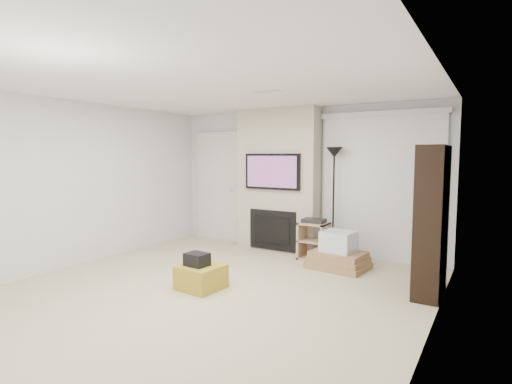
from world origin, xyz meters
The scene contains 15 objects.
floor centered at (0.00, 0.00, 0.00)m, with size 5.00×5.50×0.00m, color beige.
ceiling centered at (0.00, 0.00, 2.50)m, with size 5.00×5.50×0.00m, color white.
wall_back centered at (0.00, 2.75, 1.25)m, with size 5.00×2.50×0.00m, color silver.
wall_left centered at (-2.50, 0.00, 1.25)m, with size 5.50×2.50×0.00m, color silver.
wall_right centered at (2.50, 0.00, 1.25)m, with size 5.50×2.50×0.00m, color silver.
hvac_vent centered at (0.40, 0.80, 2.50)m, with size 0.35×0.18×0.01m, color silver.
ottoman centered at (-0.16, 0.12, 0.15)m, with size 0.50×0.50×0.30m, color #A98E27.
black_bag centered at (-0.19, 0.08, 0.38)m, with size 0.28×0.22×0.16m, color black.
fireplace_wall centered at (-0.35, 2.54, 1.24)m, with size 1.50×0.47×2.50m.
entry_door centered at (-1.80, 2.71, 1.05)m, with size 1.02×0.11×2.14m.
vertical_blinds centered at (1.40, 2.70, 1.27)m, with size 1.98×0.10×2.37m.
floor_lamp centered at (0.70, 2.50, 1.43)m, with size 0.27×0.27×1.81m.
av_stand centered at (0.49, 2.20, 0.35)m, with size 0.45×0.38×0.66m.
box_stack centered at (1.02, 1.89, 0.21)m, with size 0.90×0.72×0.56m.
bookshelf centered at (2.34, 1.38, 0.90)m, with size 0.30×0.80×1.80m.
Camera 1 is at (2.98, -3.73, 1.68)m, focal length 28.00 mm.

